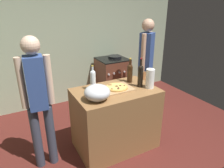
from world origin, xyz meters
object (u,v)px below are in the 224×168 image
at_px(wine_bottle_clear, 140,75).
at_px(stove, 112,79).
at_px(pizza, 117,87).
at_px(wine_bottle_green, 93,79).
at_px(paper_towel_roll, 150,79).
at_px(person_in_stripes, 38,98).
at_px(wine_bottle_amber, 130,72).
at_px(mixing_bowl, 97,93).
at_px(person_in_red, 146,62).

height_order(wine_bottle_clear, stove, wine_bottle_clear).
bearing_deg(pizza, stove, 63.84).
height_order(wine_bottle_green, wine_bottle_clear, wine_bottle_clear).
xyz_separation_m(paper_towel_roll, person_in_stripes, (-1.41, 0.25, -0.07)).
xyz_separation_m(paper_towel_roll, wine_bottle_green, (-0.70, 0.29, 0.02)).
bearing_deg(wine_bottle_green, wine_bottle_amber, 1.66).
distance_m(wine_bottle_clear, person_in_stripes, 1.33).
bearing_deg(person_in_stripes, wine_bottle_clear, -6.78).
xyz_separation_m(pizza, wine_bottle_amber, (0.29, 0.14, 0.12)).
height_order(mixing_bowl, paper_towel_roll, paper_towel_roll).
bearing_deg(wine_bottle_amber, wine_bottle_green, -178.34).
bearing_deg(paper_towel_roll, wine_bottle_clear, 132.50).
distance_m(wine_bottle_amber, person_in_stripes, 1.29).
xyz_separation_m(mixing_bowl, person_in_red, (1.27, 0.74, 0.02)).
xyz_separation_m(pizza, wine_bottle_clear, (0.32, -0.07, 0.14)).
distance_m(pizza, wine_bottle_green, 0.34).
height_order(wine_bottle_green, person_in_red, person_in_red).
distance_m(paper_towel_roll, person_in_stripes, 1.43).
bearing_deg(mixing_bowl, pizza, 24.49).
bearing_deg(mixing_bowl, person_in_stripes, 158.33).
distance_m(mixing_bowl, paper_towel_roll, 0.78).
relative_size(wine_bottle_clear, stove, 0.43).
bearing_deg(mixing_bowl, wine_bottle_clear, 7.83).
bearing_deg(paper_towel_roll, mixing_bowl, 179.81).
relative_size(pizza, wine_bottle_amber, 0.82).
relative_size(pizza, wine_bottle_green, 0.86).
bearing_deg(mixing_bowl, wine_bottle_green, 75.97).
height_order(paper_towel_roll, wine_bottle_clear, wine_bottle_clear).
bearing_deg(person_in_stripes, mixing_bowl, -21.67).
xyz_separation_m(pizza, mixing_bowl, (-0.36, -0.16, 0.06)).
height_order(mixing_bowl, stove, mixing_bowl).
relative_size(wine_bottle_green, wine_bottle_clear, 0.84).
bearing_deg(mixing_bowl, stove, 56.07).
relative_size(mixing_bowl, person_in_stripes, 0.19).
distance_m(wine_bottle_green, person_in_red, 1.28).
distance_m(paper_towel_roll, stove, 1.67).
height_order(pizza, wine_bottle_green, wine_bottle_green).
relative_size(mixing_bowl, wine_bottle_clear, 0.77).
xyz_separation_m(wine_bottle_amber, wine_bottle_clear, (0.03, -0.21, 0.02)).
relative_size(pizza, mixing_bowl, 0.94).
bearing_deg(pizza, paper_towel_roll, -22.01).
xyz_separation_m(wine_bottle_green, wine_bottle_clear, (0.61, -0.20, 0.02)).
height_order(person_in_stripes, person_in_red, person_in_red).
distance_m(pizza, wine_bottle_amber, 0.35).
distance_m(person_in_stripes, person_in_red, 1.97).
relative_size(wine_bottle_amber, stove, 0.38).
bearing_deg(person_in_red, person_in_stripes, -165.53).
bearing_deg(wine_bottle_green, person_in_stripes, -176.79).
distance_m(mixing_bowl, person_in_red, 1.47).
height_order(stove, person_in_stripes, person_in_stripes).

